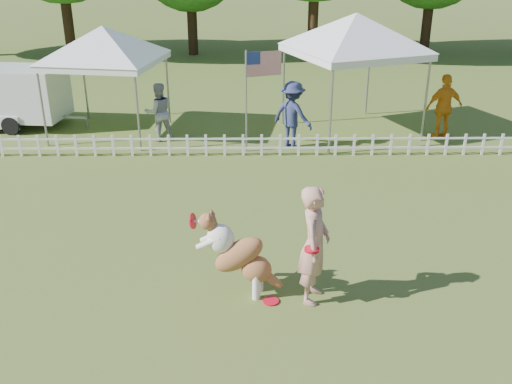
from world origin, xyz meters
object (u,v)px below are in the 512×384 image
(dog, at_px, (240,255))
(handler, at_px, (314,245))
(spectator_a, at_px, (159,112))
(spectator_c, at_px, (444,107))
(flag_pole, at_px, (246,102))
(cargo_trailer, at_px, (8,97))
(spectator_b, at_px, (293,115))
(canopy_tent_left, at_px, (108,83))
(frisbee_on_turf, at_px, (271,301))
(canopy_tent_right, at_px, (353,76))

(dog, bearing_deg, handler, 4.59)
(spectator_a, relative_size, spectator_c, 0.88)
(flag_pole, bearing_deg, handler, -100.55)
(cargo_trailer, height_order, spectator_b, cargo_trailer)
(handler, distance_m, canopy_tent_left, 10.24)
(dog, bearing_deg, flag_pole, 102.96)
(canopy_tent_left, height_order, spectator_c, canopy_tent_left)
(cargo_trailer, relative_size, spectator_b, 2.28)
(frisbee_on_turf, bearing_deg, cargo_trailer, 128.77)
(frisbee_on_turf, xyz_separation_m, spectator_a, (-2.95, 8.27, 0.83))
(handler, height_order, dog, handler)
(canopy_tent_left, bearing_deg, canopy_tent_right, 10.18)
(spectator_b, bearing_deg, canopy_tent_right, -105.58)
(handler, height_order, spectator_a, handler)
(flag_pole, distance_m, spectator_a, 2.77)
(frisbee_on_turf, relative_size, cargo_trailer, 0.06)
(canopy_tent_right, relative_size, spectator_c, 1.80)
(frisbee_on_turf, xyz_separation_m, cargo_trailer, (-7.83, 9.75, 0.93))
(frisbee_on_turf, height_order, cargo_trailer, cargo_trailer)
(flag_pole, xyz_separation_m, spectator_c, (5.72, 1.08, -0.43))
(flag_pole, bearing_deg, canopy_tent_right, 9.90)
(canopy_tent_left, xyz_separation_m, spectator_a, (1.55, -0.65, -0.71))
(cargo_trailer, bearing_deg, spectator_c, 0.25)
(spectator_b, relative_size, spectator_c, 0.98)
(dog, height_order, spectator_a, spectator_a)
(dog, relative_size, spectator_a, 0.84)
(frisbee_on_turf, xyz_separation_m, flag_pole, (-0.43, 7.27, 1.37))
(frisbee_on_turf, bearing_deg, spectator_c, 57.63)
(canopy_tent_left, distance_m, spectator_c, 9.82)
(canopy_tent_left, relative_size, canopy_tent_right, 0.90)
(cargo_trailer, height_order, spectator_a, cargo_trailer)
(spectator_b, bearing_deg, canopy_tent_left, 23.84)
(handler, bearing_deg, spectator_a, 39.33)
(frisbee_on_turf, distance_m, cargo_trailer, 12.54)
(canopy_tent_left, distance_m, flag_pole, 4.40)
(cargo_trailer, relative_size, spectator_c, 2.24)
(spectator_a, distance_m, spectator_b, 3.86)
(canopy_tent_right, xyz_separation_m, flag_pole, (-3.12, -1.74, -0.33))
(canopy_tent_left, distance_m, spectator_b, 5.54)
(dog, relative_size, frisbee_on_turf, 5.35)
(canopy_tent_right, distance_m, spectator_c, 2.79)
(cargo_trailer, xyz_separation_m, flag_pole, (7.40, -2.48, 0.44))
(canopy_tent_right, bearing_deg, frisbee_on_turf, -127.80)
(dog, xyz_separation_m, spectator_b, (1.34, 7.34, 0.23))
(handler, xyz_separation_m, flag_pole, (-1.10, 7.16, 0.40))
(spectator_a, bearing_deg, canopy_tent_right, 165.70)
(dog, height_order, spectator_b, spectator_b)
(canopy_tent_right, distance_m, spectator_a, 5.76)
(spectator_b, distance_m, spectator_c, 4.50)
(handler, distance_m, dog, 1.21)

